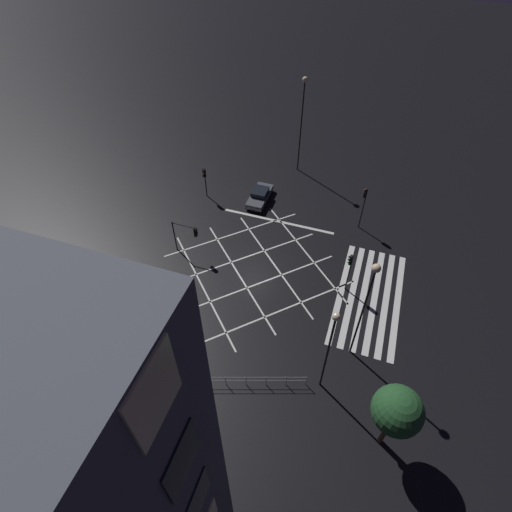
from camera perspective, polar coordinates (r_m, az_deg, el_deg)
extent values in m
plane|color=black|center=(34.75, 0.00, -1.80)|extent=(200.00, 200.00, 0.00)
cube|color=silver|center=(33.90, 12.11, -4.79)|extent=(11.09, 0.50, 0.01)
cube|color=silver|center=(33.90, 13.59, -5.14)|extent=(11.09, 0.50, 0.01)
cube|color=silver|center=(33.94, 15.08, -5.49)|extent=(11.09, 0.50, 0.01)
cube|color=silver|center=(33.99, 16.56, -5.84)|extent=(11.09, 0.50, 0.01)
cube|color=silver|center=(34.07, 18.04, -6.18)|extent=(11.09, 0.50, 0.01)
cube|color=silver|center=(34.17, 19.51, -6.51)|extent=(11.09, 0.50, 0.01)
cube|color=silver|center=(36.51, 6.97, 0.72)|extent=(9.68, 9.68, 0.01)
cube|color=silver|center=(31.99, 3.91, -7.64)|extent=(9.68, 9.68, 0.01)
cube|color=silver|center=(35.27, 2.40, -0.93)|extent=(9.68, 9.68, 0.01)
cube|color=silver|center=(33.77, 1.23, -3.64)|extent=(9.68, 9.68, 0.01)
cube|color=silver|center=(34.29, -2.47, -2.68)|extent=(9.68, 9.68, 0.01)
cube|color=silver|center=(35.77, -1.15, -0.05)|extent=(9.68, 9.68, 0.01)
cube|color=silver|center=(33.61, -7.59, -4.49)|extent=(9.68, 9.68, 0.01)
cube|color=silver|center=(37.94, -3.27, 3.14)|extent=(9.68, 9.68, 0.01)
cube|color=silver|center=(39.34, 3.17, 4.98)|extent=(0.30, 11.09, 0.01)
cube|color=black|center=(13.78, -8.37, -31.25)|extent=(1.40, 0.06, 1.80)
cube|color=black|center=(10.50, -10.55, -26.93)|extent=(1.40, 0.06, 1.80)
cube|color=beige|center=(7.36, -14.24, -18.73)|extent=(1.40, 0.06, 1.80)
cylinder|color=black|center=(31.68, -20.05, -5.92)|extent=(0.11, 0.11, 4.29)
cylinder|color=black|center=(30.72, -19.94, -2.19)|extent=(2.06, 0.09, 0.09)
cube|color=black|center=(31.54, -18.74, -1.44)|extent=(0.16, 0.28, 0.90)
sphere|color=black|center=(31.39, -18.76, -0.93)|extent=(0.18, 0.18, 0.18)
sphere|color=orange|center=(31.60, -18.64, -1.30)|extent=(0.18, 0.18, 0.18)
sphere|color=black|center=(31.81, -18.52, -1.67)|extent=(0.18, 0.18, 0.18)
cube|color=black|center=(31.50, -18.83, -1.56)|extent=(0.02, 0.36, 0.98)
cylinder|color=black|center=(38.48, 15.02, 6.55)|extent=(0.11, 0.11, 4.52)
cube|color=black|center=(37.44, 15.32, 8.67)|extent=(0.28, 0.16, 0.90)
sphere|color=red|center=(37.27, 15.24, 9.08)|extent=(0.18, 0.18, 0.18)
sphere|color=black|center=(37.44, 15.15, 8.71)|extent=(0.18, 0.18, 0.18)
sphere|color=black|center=(37.62, 15.06, 8.35)|extent=(0.18, 0.18, 0.18)
cube|color=black|center=(37.44, 15.45, 8.64)|extent=(0.36, 0.02, 0.98)
cylinder|color=black|center=(35.96, -11.55, 2.84)|extent=(0.11, 0.11, 3.35)
cylinder|color=black|center=(34.51, -10.32, 4.31)|extent=(0.09, 2.18, 0.09)
cube|color=black|center=(34.38, -8.60, 3.38)|extent=(0.28, 0.16, 0.90)
sphere|color=black|center=(34.13, -8.49, 3.71)|extent=(0.18, 0.18, 0.18)
sphere|color=black|center=(34.33, -8.43, 3.34)|extent=(0.18, 0.18, 0.18)
sphere|color=green|center=(34.53, -8.38, 2.97)|extent=(0.18, 0.18, 0.18)
cube|color=black|center=(34.41, -8.74, 3.41)|extent=(0.36, 0.02, 0.98)
cylinder|color=black|center=(41.80, -7.22, 10.39)|extent=(0.11, 0.11, 3.40)
cube|color=black|center=(41.03, -7.45, 11.65)|extent=(0.16, 0.28, 0.90)
sphere|color=black|center=(40.78, -7.56, 11.91)|extent=(0.18, 0.18, 0.18)
sphere|color=orange|center=(40.94, -7.52, 11.56)|extent=(0.18, 0.18, 0.18)
sphere|color=black|center=(41.11, -7.48, 11.22)|extent=(0.18, 0.18, 0.18)
cube|color=black|center=(41.09, -7.40, 11.72)|extent=(0.02, 0.36, 0.98)
cylinder|color=black|center=(32.62, 13.14, -2.38)|extent=(0.11, 0.11, 3.92)
cube|color=black|center=(31.58, 13.33, -0.55)|extent=(0.28, 0.16, 0.90)
sphere|color=black|center=(31.37, 13.23, -0.12)|extent=(0.18, 0.18, 0.18)
sphere|color=black|center=(31.58, 13.14, -0.50)|extent=(0.18, 0.18, 0.18)
sphere|color=green|center=(31.79, 13.05, -0.88)|extent=(0.18, 0.18, 0.18)
cube|color=black|center=(31.58, 13.49, -0.59)|extent=(0.36, 0.02, 0.98)
cylinder|color=black|center=(44.24, 6.42, 17.59)|extent=(0.14, 0.14, 9.94)
sphere|color=#F9E0B2|center=(42.09, 7.03, 23.75)|extent=(0.55, 0.55, 0.55)
cylinder|color=black|center=(27.05, 14.80, -8.23)|extent=(0.14, 0.14, 8.76)
sphere|color=#F9E0B2|center=(23.65, 16.81, -1.69)|extent=(0.55, 0.55, 0.55)
cylinder|color=black|center=(25.60, 10.10, -13.74)|extent=(0.14, 0.14, 7.68)
sphere|color=#F9E0B2|center=(22.32, 11.39, -8.50)|extent=(0.47, 0.47, 0.47)
cylinder|color=#473323|center=(26.71, 18.04, -22.59)|extent=(0.31, 0.31, 3.32)
sphere|color=#235128|center=(24.29, 19.55, -20.12)|extent=(2.84, 2.84, 2.84)
cylinder|color=#473323|center=(33.19, -28.69, -9.25)|extent=(0.26, 0.26, 2.64)
sphere|color=#235128|center=(31.50, -30.17, -6.72)|extent=(2.78, 2.78, 2.78)
cube|color=#474C51|center=(41.59, 0.53, 8.49)|extent=(4.15, 1.71, 0.56)
cube|color=black|center=(41.35, 0.58, 9.14)|extent=(1.74, 1.50, 0.47)
sphere|color=white|center=(39.98, 0.32, 6.61)|extent=(0.16, 0.16, 0.16)
sphere|color=white|center=(40.25, -1.11, 6.92)|extent=(0.16, 0.16, 0.16)
cylinder|color=black|center=(40.53, 0.94, 7.08)|extent=(0.66, 0.20, 0.66)
cylinder|color=black|center=(40.91, -1.03, 7.50)|extent=(0.66, 0.20, 0.66)
cylinder|color=black|center=(42.48, 2.04, 9.12)|extent=(0.66, 0.20, 0.66)
cylinder|color=black|center=(42.84, 0.15, 9.51)|extent=(0.66, 0.20, 0.66)
cylinder|color=gray|center=(28.33, -7.20, -17.28)|extent=(0.05, 0.05, 1.05)
cylinder|color=gray|center=(28.20, -4.34, -17.36)|extent=(0.05, 0.05, 1.05)
cylinder|color=gray|center=(28.13, -1.45, -17.40)|extent=(0.05, 0.05, 1.05)
cylinder|color=gray|center=(28.13, 1.45, -17.40)|extent=(0.05, 0.05, 1.05)
cylinder|color=gray|center=(28.20, 4.34, -17.36)|extent=(0.05, 0.05, 1.05)
cylinder|color=gray|center=(28.33, 7.20, -17.28)|extent=(0.05, 0.05, 1.05)
cylinder|color=gray|center=(27.69, 0.00, -16.95)|extent=(2.24, 6.43, 0.04)
cylinder|color=gray|center=(28.08, 0.00, -17.36)|extent=(2.24, 6.43, 0.04)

